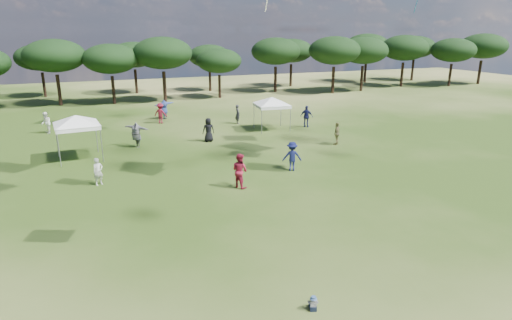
% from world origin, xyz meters
% --- Properties ---
extents(tree_line, '(108.78, 17.63, 7.77)m').
position_xyz_m(tree_line, '(2.39, 47.41, 5.42)').
color(tree_line, black).
rests_on(tree_line, ground).
extents(tent_left, '(5.49, 5.49, 3.28)m').
position_xyz_m(tent_left, '(-6.20, 22.12, 2.86)').
color(tent_left, gray).
rests_on(tent_left, ground).
extents(tent_right, '(5.38, 5.38, 3.13)m').
position_xyz_m(tent_right, '(9.20, 25.55, 2.71)').
color(tent_right, gray).
rests_on(tent_right, ground).
extents(toddler, '(0.36, 0.39, 0.48)m').
position_xyz_m(toddler, '(0.57, 2.19, 0.21)').
color(toddler, black).
rests_on(toddler, ground).
extents(festival_crowd, '(28.27, 21.91, 1.92)m').
position_xyz_m(festival_crowd, '(-1.34, 24.44, 0.91)').
color(festival_crowd, '#A21B36').
rests_on(festival_crowd, ground).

